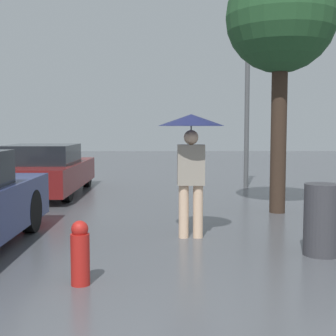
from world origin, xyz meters
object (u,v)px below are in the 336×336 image
object	(u,v)px
tree	(281,20)
fire_hydrant	(80,253)
street_lamp	(247,94)
trash_bin	(322,220)
parked_car_farthest	(44,171)
pedestrian	(191,142)

from	to	relation	value
tree	fire_hydrant	world-z (taller)	tree
street_lamp	trash_bin	xyz separation A→B (m)	(-0.24, -6.74, -2.06)
parked_car_farthest	tree	size ratio (longest dim) A/B	0.92
trash_bin	tree	bearing A→B (deg)	86.71
fire_hydrant	trash_bin	bearing A→B (deg)	21.19
trash_bin	fire_hydrant	xyz separation A→B (m)	(-2.85, -1.11, -0.12)
fire_hydrant	parked_car_farthest	bearing A→B (deg)	107.19
parked_car_farthest	fire_hydrant	size ratio (longest dim) A/B	6.42
fire_hydrant	street_lamp	bearing A→B (deg)	68.51
tree	parked_car_farthest	bearing A→B (deg)	152.91
tree	street_lamp	distance (m)	3.89
pedestrian	fire_hydrant	size ratio (longest dim) A/B	2.70
street_lamp	parked_car_farthest	bearing A→B (deg)	-167.64
parked_car_farthest	trash_bin	xyz separation A→B (m)	(4.93, -5.61, -0.12)
pedestrian	tree	bearing A→B (deg)	49.08
pedestrian	street_lamp	distance (m)	6.17
pedestrian	trash_bin	xyz separation A→B (m)	(1.60, -0.96, -0.95)
street_lamp	trash_bin	bearing A→B (deg)	-92.00
pedestrian	trash_bin	bearing A→B (deg)	-30.86
tree	street_lamp	bearing A→B (deg)	89.03
pedestrian	parked_car_farthest	xyz separation A→B (m)	(-3.33, 4.65, -0.83)
street_lamp	fire_hydrant	size ratio (longest dim) A/B	6.16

